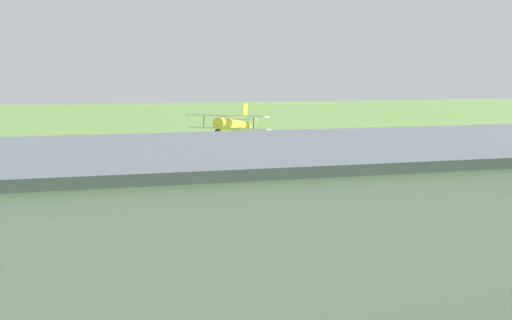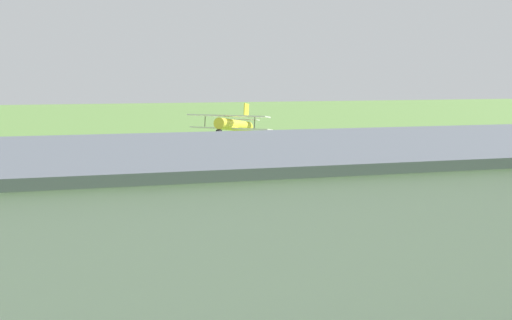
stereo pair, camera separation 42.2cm
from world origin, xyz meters
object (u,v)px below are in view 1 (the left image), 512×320
(hangar, at_px, (374,234))
(person_at_fence_line, at_px, (508,217))
(biplane, at_px, (232,125))
(person_by_parked_cars, at_px, (495,205))

(hangar, height_order, person_at_fence_line, hangar)
(hangar, bearing_deg, person_at_fence_line, -143.40)
(hangar, height_order, biplane, hangar)
(hangar, distance_m, person_by_parked_cars, 25.86)
(person_at_fence_line, bearing_deg, person_by_parked_cars, -117.41)
(hangar, height_order, person_by_parked_cars, hangar)
(hangar, xyz_separation_m, person_by_parked_cars, (-19.38, -16.85, -3.04))
(person_by_parked_cars, bearing_deg, hangar, 41.01)
(biplane, xyz_separation_m, person_by_parked_cars, (-13.40, 23.91, -4.66))
(biplane, height_order, person_by_parked_cars, biplane)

